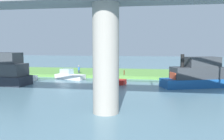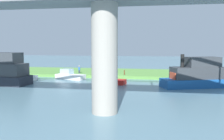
{
  "view_description": "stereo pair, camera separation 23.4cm",
  "coord_description": "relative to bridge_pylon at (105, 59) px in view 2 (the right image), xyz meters",
  "views": [
    {
      "loc": [
        -7.02,
        37.86,
        5.6
      ],
      "look_at": [
        -1.56,
        5.0,
        2.0
      ],
      "focal_mm": 37.3,
      "sensor_mm": 36.0,
      "label": 1
    },
    {
      "loc": [
        -7.25,
        37.82,
        5.6
      ],
      "look_at": [
        -1.56,
        5.0,
        2.0
      ],
      "focal_mm": 37.3,
      "sensor_mm": 36.0,
      "label": 2
    }
  ],
  "objects": [
    {
      "name": "ground_plane",
      "position": [
        3.44,
        -19.38,
        -4.45
      ],
      "size": [
        160.0,
        160.0,
        0.0
      ],
      "primitive_type": "plane",
      "color": "slate"
    },
    {
      "name": "grassy_bank",
      "position": [
        3.44,
        -25.38,
        -4.2
      ],
      "size": [
        80.0,
        12.0,
        0.5
      ],
      "primitive_type": "cube",
      "color": "#5B9342",
      "rests_on": "ground"
    },
    {
      "name": "bridge_pylon",
      "position": [
        0.0,
        0.0,
        0.0
      ],
      "size": [
        2.14,
        2.14,
        8.9
      ],
      "primitive_type": "cylinder",
      "color": "#9E998E",
      "rests_on": "ground"
    },
    {
      "name": "person_on_bank",
      "position": [
        9.19,
        -21.76,
        -3.25
      ],
      "size": [
        0.43,
        0.43,
        1.39
      ],
      "color": "#2D334C",
      "rests_on": "grassy_bank"
    },
    {
      "name": "mooring_post",
      "position": [
        0.84,
        -20.84,
        -3.55
      ],
      "size": [
        0.2,
        0.2,
        0.8
      ],
      "primitive_type": "cylinder",
      "color": "brown",
      "rests_on": "grassy_bank"
    },
    {
      "name": "motorboat_white",
      "position": [
        -9.61,
        -13.68,
        -2.82
      ],
      "size": [
        9.07,
        5.55,
        4.4
      ],
      "color": "#195199",
      "rests_on": "ground"
    },
    {
      "name": "riverboat_paddlewheel",
      "position": [
        9.62,
        -17.89,
        -3.86
      ],
      "size": [
        5.26,
        3.03,
        1.66
      ],
      "color": "white",
      "rests_on": "ground"
    },
    {
      "name": "pontoon_yellow",
      "position": [
        2.26,
        -14.27,
        -3.92
      ],
      "size": [
        4.68,
        2.37,
        1.49
      ],
      "color": "red",
      "rests_on": "ground"
    },
    {
      "name": "houseboat_blue",
      "position": [
        16.92,
        -15.38,
        -3.88
      ],
      "size": [
        4.91,
        1.97,
        1.61
      ],
      "color": "white",
      "rests_on": "ground"
    }
  ]
}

